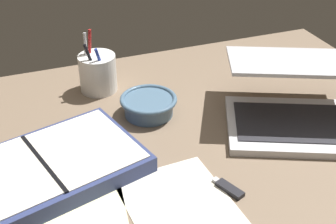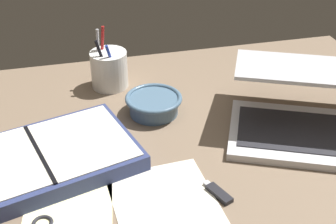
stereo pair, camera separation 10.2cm
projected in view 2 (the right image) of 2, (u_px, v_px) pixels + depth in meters
desk_top at (157, 161)px, 100.39cm from camera, size 140.00×100.00×2.00cm
laptop at (301, 111)px, 105.78cm from camera, size 41.33×41.63×15.18cm
bowl at (154, 104)px, 113.38cm from camera, size 13.87×13.87×4.71cm
pen_cup at (109, 69)px, 123.56cm from camera, size 9.68×9.68×16.08cm
planner at (41, 160)px, 95.89cm from camera, size 43.56×33.11×4.07cm
paper_sheet_front at (172, 218)px, 84.82cm from camera, size 20.97×31.12×0.16cm
paper_sheet_beside_planner at (67, 219)px, 84.64cm from camera, size 20.13×31.65×0.16cm
usb_drive at (218, 193)px, 89.76cm from camera, size 4.20×7.27×1.00cm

